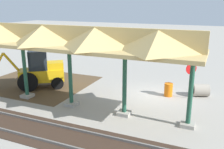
% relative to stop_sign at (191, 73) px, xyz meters
% --- Properties ---
extents(ground_plane, '(120.00, 120.00, 0.00)m').
position_rel_stop_sign_xyz_m(ground_plane, '(2.26, 0.38, -1.76)').
color(ground_plane, '#9E998E').
extents(dirt_work_zone, '(8.25, 7.00, 0.01)m').
position_rel_stop_sign_xyz_m(dirt_work_zone, '(11.51, 1.28, -1.75)').
color(dirt_work_zone, brown).
rests_on(dirt_work_zone, ground).
extents(platform_canopy, '(15.16, 3.20, 4.90)m').
position_rel_stop_sign_xyz_m(platform_canopy, '(6.54, 4.08, 2.41)').
color(platform_canopy, '#9E998E').
rests_on(platform_canopy, ground).
extents(rail_tracks, '(60.00, 2.58, 0.15)m').
position_rel_stop_sign_xyz_m(rail_tracks, '(2.26, 7.52, -1.73)').
color(rail_tracks, slate).
rests_on(rail_tracks, ground).
extents(stop_sign, '(0.61, 0.50, 2.43)m').
position_rel_stop_sign_xyz_m(stop_sign, '(0.00, 0.00, 0.00)').
color(stop_sign, gray).
rests_on(stop_sign, ground).
extents(backhoe, '(4.88, 4.01, 2.82)m').
position_rel_stop_sign_xyz_m(backhoe, '(10.51, 2.10, -0.49)').
color(backhoe, '#EAB214').
rests_on(backhoe, ground).
extents(dirt_mound, '(5.66, 5.66, 2.24)m').
position_rel_stop_sign_xyz_m(dirt_mound, '(12.64, 0.55, -1.76)').
color(dirt_mound, brown).
rests_on(dirt_mound, ground).
extents(concrete_pipe, '(1.26, 1.16, 0.85)m').
position_rel_stop_sign_xyz_m(concrete_pipe, '(-0.66, -0.79, -1.33)').
color(concrete_pipe, '#9E9384').
rests_on(concrete_pipe, ground).
extents(traffic_barrel, '(0.56, 0.56, 0.90)m').
position_rel_stop_sign_xyz_m(traffic_barrel, '(1.35, 0.08, -1.31)').
color(traffic_barrel, orange).
rests_on(traffic_barrel, ground).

